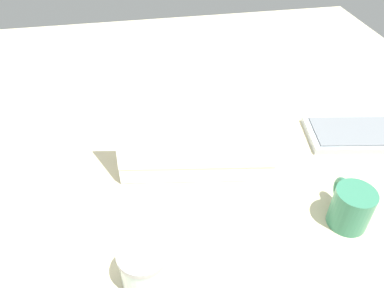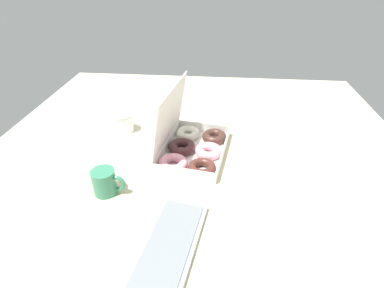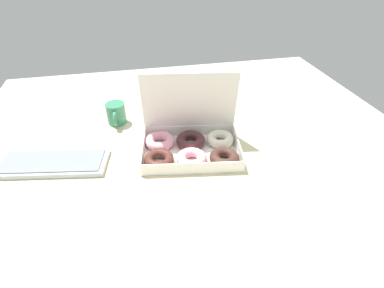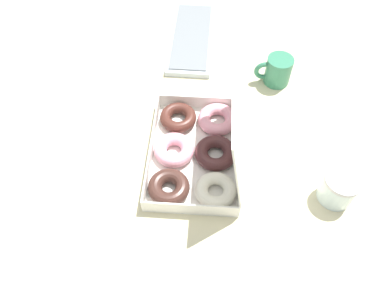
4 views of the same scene
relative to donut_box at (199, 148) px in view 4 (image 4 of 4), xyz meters
The scene contains 5 objects.
ground_plane 5.53cm from the donut_box, 45.36° to the right, with size 180.00×180.00×2.00cm, color beige.
donut_box is the anchor object (origin of this frame).
keyboard 49.96cm from the donut_box, behind, with size 40.28×20.73×2.20cm.
coffee_mug 38.36cm from the donut_box, 134.73° to the left, with size 8.13×11.73×9.11cm.
glass_jar 36.76cm from the donut_box, 64.87° to the left, with size 9.12×9.12×8.71cm.
Camera 4 is at (55.77, -4.57, 85.54)cm, focal length 35.00 mm.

